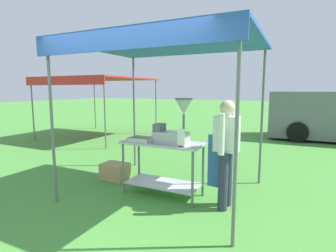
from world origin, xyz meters
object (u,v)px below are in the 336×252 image
object	(u,v)px
menu_sign	(181,139)
supply_crate	(115,171)
donut_tray	(142,140)
donut_cart	(163,158)
neighbour_tent	(97,80)
donut_fryer	(174,126)
stall_canopy	(165,47)
vendor	(226,148)

from	to	relation	value
menu_sign	supply_crate	size ratio (longest dim) A/B	0.54
donut_tray	donut_cart	bearing A→B (deg)	23.00
donut_tray	neighbour_tent	world-z (taller)	neighbour_tent
donut_fryer	donut_cart	bearing A→B (deg)	-178.25
stall_canopy	donut_tray	world-z (taller)	stall_canopy
menu_sign	supply_crate	xyz separation A→B (m)	(-1.63, 0.51, -0.87)
vendor	stall_canopy	bearing A→B (deg)	173.10
donut_cart	donut_fryer	world-z (taller)	donut_fryer
stall_canopy	supply_crate	xyz separation A→B (m)	(-1.21, 0.19, -2.27)
supply_crate	neighbour_tent	bearing A→B (deg)	134.08
donut_fryer	menu_sign	distance (m)	0.35
supply_crate	neighbour_tent	size ratio (longest dim) A/B	0.15
donut_fryer	vendor	bearing A→B (deg)	-2.41
donut_cart	donut_tray	xyz separation A→B (m)	(-0.31, -0.13, 0.29)
menu_sign	supply_crate	distance (m)	1.92
supply_crate	donut_cart	bearing A→B (deg)	-13.53
donut_fryer	vendor	world-z (taller)	donut_fryer
donut_cart	vendor	xyz separation A→B (m)	(1.05, -0.03, 0.27)
donut_tray	donut_fryer	size ratio (longest dim) A/B	0.55
donut_fryer	supply_crate	size ratio (longest dim) A/B	1.42
menu_sign	stall_canopy	bearing A→B (deg)	142.95
donut_cart	donut_fryer	xyz separation A→B (m)	(0.21, 0.01, 0.54)
donut_fryer	menu_sign	bearing A→B (deg)	-46.65
donut_fryer	supply_crate	bearing A→B (deg)	168.64
donut_fryer	menu_sign	xyz separation A→B (m)	(0.21, -0.23, -0.16)
stall_canopy	vendor	xyz separation A→B (m)	(1.05, -0.13, -1.52)
donut_tray	neighbour_tent	distance (m)	6.03
donut_cart	neighbour_tent	size ratio (longest dim) A/B	0.40
menu_sign	neighbour_tent	world-z (taller)	neighbour_tent
donut_tray	neighbour_tent	bearing A→B (deg)	137.49
menu_sign	vendor	world-z (taller)	vendor
donut_tray	vendor	xyz separation A→B (m)	(1.36, 0.10, -0.03)
stall_canopy	donut_fryer	world-z (taller)	stall_canopy
donut_cart	supply_crate	bearing A→B (deg)	166.47
donut_tray	neighbour_tent	size ratio (longest dim) A/B	0.12
stall_canopy	donut_cart	bearing A→B (deg)	-90.00
donut_tray	menu_sign	bearing A→B (deg)	-6.89
donut_tray	donut_fryer	world-z (taller)	donut_fryer
donut_cart	supply_crate	xyz separation A→B (m)	(-1.21, 0.29, -0.48)
donut_fryer	vendor	distance (m)	0.89
donut_cart	menu_sign	distance (m)	0.61
vendor	supply_crate	distance (m)	2.40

